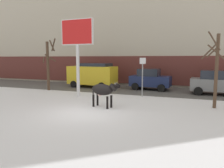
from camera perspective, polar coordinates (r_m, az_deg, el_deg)
ground_plane at (r=11.07m, az=-7.10°, el=-7.67°), size 120.00×120.00×0.00m
road_strip at (r=19.02m, az=5.11°, el=-1.46°), size 60.00×5.60×0.01m
building_facade at (r=24.72m, az=9.00°, el=15.49°), size 44.00×6.10×13.00m
cow_black at (r=11.97m, az=-2.39°, el=-1.66°), size 1.94×0.90×1.54m
billboard at (r=15.65m, az=-9.37°, el=12.48°), size 2.52×0.26×5.56m
car_yellow_van at (r=20.35m, az=-5.30°, el=2.59°), size 4.71×2.35×2.32m
car_navy_hatchback at (r=19.07m, az=10.23°, el=1.27°), size 3.60×2.10×1.86m
car_grey_hatchback at (r=17.99m, az=25.96°, el=0.33°), size 3.60×2.10×1.86m
pedestrian_near_billboard at (r=25.30m, az=-10.85°, el=2.53°), size 0.36×0.24×1.73m
bare_tree_left_lot at (r=13.02m, az=26.26°, el=4.11°), size 1.49×1.51×4.26m
bare_tree_right_lot at (r=19.21m, az=-16.80°, el=5.35°), size 1.32×1.50×4.48m
street_sign at (r=15.37m, az=8.23°, el=2.73°), size 0.44×0.08×2.82m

